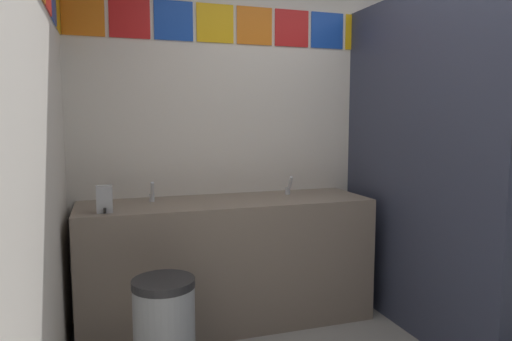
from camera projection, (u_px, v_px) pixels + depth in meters
name	position (u px, v px, depth m)	size (l,w,h in m)	color
wall_back	(323.00, 116.00, 3.61)	(3.76, 0.09, 2.80)	silver
wall_side	(6.00, 111.00, 1.44)	(0.09, 3.26, 2.80)	silver
vanity_counter	(227.00, 260.00, 3.14)	(1.93, 0.58, 0.84)	gray
faucet_left	(152.00, 194.00, 3.03)	(0.04, 0.10, 0.14)	silver
faucet_right	(289.00, 187.00, 3.32)	(0.04, 0.10, 0.14)	silver
soap_dispenser	(104.00, 199.00, 2.69)	(0.09, 0.09, 0.16)	#B7BABF
stall_divider	(461.00, 168.00, 2.75)	(0.92, 1.54, 2.19)	#33384C
toilet	(444.00, 259.00, 3.60)	(0.39, 0.49, 0.74)	white
trash_bin	(165.00, 336.00, 2.33)	(0.31, 0.31, 0.59)	#999EA3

